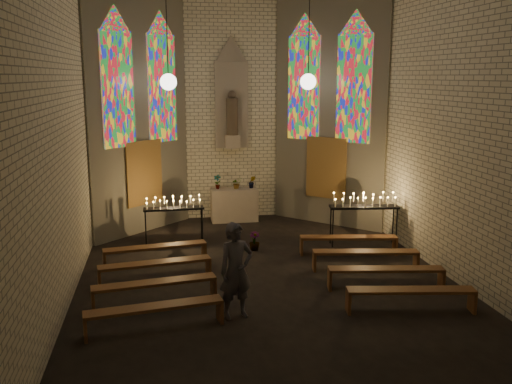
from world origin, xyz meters
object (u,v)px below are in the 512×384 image
visitor (236,271)px  altar (234,205)px  aisle_flower_pot (254,241)px  votive_stand_left (173,205)px  votive_stand_right (364,203)px

visitor → altar: bearing=66.9°
altar → aisle_flower_pot: bearing=-87.9°
aisle_flower_pot → altar: bearing=92.1°
votive_stand_left → visitor: size_ratio=0.89×
aisle_flower_pot → visitor: (-1.00, -3.98, 0.65)m
votive_stand_left → votive_stand_right: bearing=-13.8°
altar → votive_stand_left: bearing=-133.7°
aisle_flower_pot → votive_stand_left: (-1.99, 1.11, 0.76)m
altar → votive_stand_right: 4.35m
altar → votive_stand_left: size_ratio=0.88×
votive_stand_right → visitor: visitor is taller
aisle_flower_pot → votive_stand_left: 2.40m
votive_stand_right → visitor: bearing=-127.4°
aisle_flower_pot → votive_stand_left: bearing=150.9°
altar → aisle_flower_pot: altar is taller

